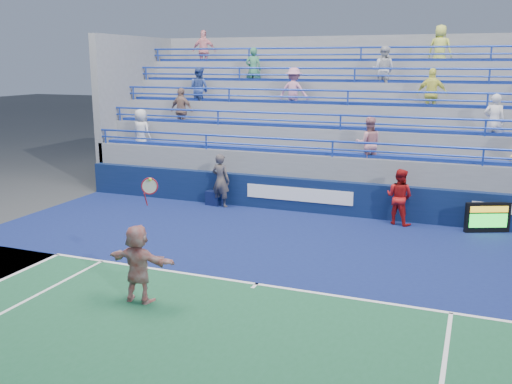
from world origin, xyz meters
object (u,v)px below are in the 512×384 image
at_px(serve_speed_board, 487,218).
at_px(judge_chair, 215,197).
at_px(tennis_player, 138,264).
at_px(line_judge, 221,180).
at_px(ball_girl, 399,197).

relative_size(serve_speed_board, judge_chair, 1.39).
bearing_deg(serve_speed_board, tennis_player, -130.40).
height_order(serve_speed_board, line_judge, line_judge).
bearing_deg(ball_girl, judge_chair, 16.85).
bearing_deg(ball_girl, serve_speed_board, -160.44).
height_order(serve_speed_board, ball_girl, ball_girl).
distance_m(tennis_player, line_judge, 7.98).
xyz_separation_m(tennis_player, line_judge, (-1.76, 7.79, 0.09)).
height_order(serve_speed_board, tennis_player, tennis_player).
height_order(serve_speed_board, judge_chair, serve_speed_board).
xyz_separation_m(tennis_player, ball_girl, (4.16, 7.79, 0.03)).
height_order(line_judge, ball_girl, line_judge).
xyz_separation_m(serve_speed_board, tennis_player, (-6.67, -7.83, 0.38)).
distance_m(serve_speed_board, tennis_player, 10.29).
relative_size(tennis_player, line_judge, 1.44).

